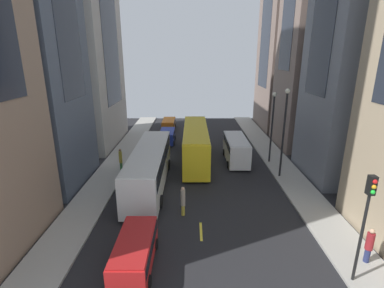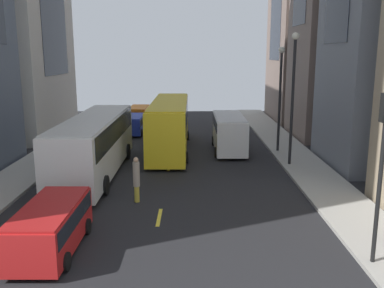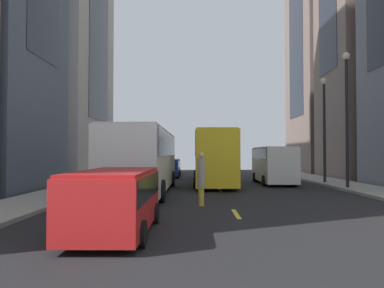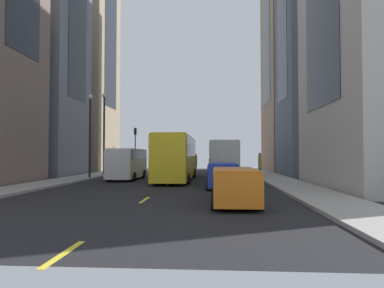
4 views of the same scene
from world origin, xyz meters
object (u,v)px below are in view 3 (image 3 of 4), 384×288
at_px(car_blue_0, 169,167).
at_px(pedestrian_crossing_mid, 100,167).
at_px(pedestrian_walking_far, 201,177).
at_px(car_orange_1, 170,165).
at_px(car_red_2, 116,196).
at_px(city_bus_white, 145,156).
at_px(streetcar_yellow, 213,154).
at_px(delivery_van_white, 273,162).

height_order(car_blue_0, pedestrian_crossing_mid, pedestrian_crossing_mid).
bearing_deg(car_blue_0, pedestrian_crossing_mid, -110.99).
distance_m(pedestrian_walking_far, pedestrian_crossing_mid, 10.16).
bearing_deg(car_orange_1, pedestrian_walking_far, -83.24).
bearing_deg(pedestrian_crossing_mid, pedestrian_walking_far, 112.31).
relative_size(car_red_2, pedestrian_walking_far, 2.12).
bearing_deg(pedestrian_walking_far, pedestrian_crossing_mid, 13.08).
height_order(city_bus_white, car_orange_1, city_bus_white).
distance_m(city_bus_white, pedestrian_crossing_mid, 4.67).
height_order(city_bus_white, pedestrian_crossing_mid, city_bus_white).
bearing_deg(streetcar_yellow, car_orange_1, 106.21).
distance_m(delivery_van_white, car_orange_1, 15.94).
height_order(delivery_van_white, pedestrian_walking_far, delivery_van_white).
relative_size(delivery_van_white, car_blue_0, 1.44).
bearing_deg(car_orange_1, delivery_van_white, -59.22).
relative_size(city_bus_white, pedestrian_crossing_mid, 5.71).
distance_m(streetcar_yellow, pedestrian_walking_far, 11.10).
bearing_deg(car_orange_1, car_red_2, -89.00).
xyz_separation_m(delivery_van_white, car_orange_1, (-8.15, 13.69, -0.62)).
distance_m(streetcar_yellow, car_blue_0, 7.55).
bearing_deg(pedestrian_walking_far, car_blue_0, -16.41).
distance_m(city_bus_white, car_red_2, 9.94).
xyz_separation_m(streetcar_yellow, pedestrian_walking_far, (-1.01, -11.01, -0.96)).
bearing_deg(delivery_van_white, streetcar_yellow, 176.48).
distance_m(delivery_van_white, car_blue_0, 10.39).
distance_m(city_bus_white, car_blue_0, 12.85).
height_order(car_orange_1, car_red_2, car_red_2).
bearing_deg(pedestrian_crossing_mid, delivery_van_white, 177.83).
distance_m(car_red_2, pedestrian_crossing_mid, 13.70).
height_order(car_orange_1, pedestrian_crossing_mid, pedestrian_crossing_mid).
distance_m(car_blue_0, car_orange_1, 6.89).
xyz_separation_m(car_blue_0, pedestrian_walking_far, (2.57, -17.55, 0.23)).
bearing_deg(pedestrian_walking_far, city_bus_white, 7.20).
xyz_separation_m(car_blue_0, car_red_2, (0.19, -22.67, 0.07)).
xyz_separation_m(delivery_van_white, pedestrian_walking_far, (-5.26, -10.75, -0.35)).
height_order(streetcar_yellow, delivery_van_white, streetcar_yellow).
height_order(delivery_van_white, car_red_2, delivery_van_white).
relative_size(car_orange_1, pedestrian_crossing_mid, 2.07).
bearing_deg(car_orange_1, pedestrian_crossing_mid, -101.48).
xyz_separation_m(car_blue_0, car_orange_1, (-0.32, 6.89, -0.04)).
height_order(city_bus_white, streetcar_yellow, streetcar_yellow).
bearing_deg(car_orange_1, car_blue_0, -87.32).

